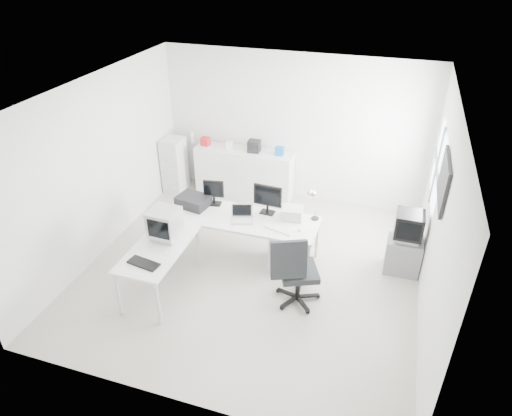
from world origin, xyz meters
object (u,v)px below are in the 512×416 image
(lcd_monitor_large, at_px, (268,200))
(laser_printer, at_px, (292,213))
(crt_tv, at_px, (409,227))
(side_desk, at_px, (161,268))
(office_chair, at_px, (299,268))
(crt_monitor, at_px, (165,223))
(tv_cabinet, at_px, (403,255))
(laptop, at_px, (242,215))
(inkjet_printer, at_px, (193,201))
(sideboard, at_px, (244,173))
(drawer_pedestal, at_px, (285,247))
(main_desk, at_px, (242,237))
(lcd_monitor_small, at_px, (214,193))
(filing_cabinet, at_px, (175,165))

(lcd_monitor_large, distance_m, laser_printer, 0.43)
(laser_printer, xyz_separation_m, crt_tv, (1.73, 0.21, -0.04))
(side_desk, relative_size, office_chair, 1.22)
(crt_tv, bearing_deg, crt_monitor, -159.01)
(office_chair, height_order, tv_cabinet, office_chair)
(laptop, height_order, laser_printer, laptop)
(lcd_monitor_large, distance_m, office_chair, 1.30)
(inkjet_printer, bearing_deg, office_chair, -12.69)
(crt_monitor, relative_size, crt_tv, 1.00)
(sideboard, bearing_deg, office_chair, -57.59)
(inkjet_printer, xyz_separation_m, tv_cabinet, (3.33, 0.33, -0.55))
(drawer_pedestal, distance_m, inkjet_printer, 1.64)
(lcd_monitor_large, bearing_deg, main_desk, -140.63)
(tv_cabinet, distance_m, crt_tv, 0.51)
(side_desk, distance_m, sideboard, 3.09)
(main_desk, distance_m, laser_printer, 0.91)
(inkjet_printer, distance_m, tv_cabinet, 3.39)
(sideboard, bearing_deg, crt_monitor, -94.45)
(laptop, bearing_deg, side_desk, -149.82)
(laptop, bearing_deg, office_chair, -49.20)
(lcd_monitor_large, xyz_separation_m, crt_tv, (2.13, 0.18, -0.19))
(laptop, bearing_deg, lcd_monitor_small, 131.91)
(laser_printer, bearing_deg, sideboard, 120.75)
(side_desk, xyz_separation_m, inkjet_printer, (0.00, 1.20, 0.46))
(side_desk, relative_size, laser_printer, 4.38)
(side_desk, relative_size, lcd_monitor_large, 2.97)
(inkjet_printer, xyz_separation_m, laptop, (0.90, -0.20, 0.02))
(side_desk, bearing_deg, drawer_pedestal, 36.57)
(laptop, bearing_deg, laser_printer, 6.73)
(side_desk, height_order, inkjet_printer, inkjet_printer)
(drawer_pedestal, height_order, inkjet_printer, inkjet_printer)
(laptop, xyz_separation_m, crt_monitor, (-0.90, -0.75, 0.14))
(crt_tv, xyz_separation_m, filing_cabinet, (-4.50, 1.30, -0.24))
(tv_cabinet, bearing_deg, laser_printer, -173.15)
(filing_cabinet, bearing_deg, laser_printer, -28.57)
(lcd_monitor_small, distance_m, lcd_monitor_large, 0.90)
(main_desk, bearing_deg, laptop, -63.43)
(lcd_monitor_large, height_order, sideboard, lcd_monitor_large)
(drawer_pedestal, bearing_deg, crt_monitor, -149.86)
(side_desk, bearing_deg, crt_tv, 24.64)
(lcd_monitor_small, bearing_deg, laser_printer, -9.79)
(side_desk, height_order, lcd_monitor_small, lcd_monitor_small)
(drawer_pedestal, bearing_deg, laser_printer, 73.61)
(crt_monitor, xyz_separation_m, tv_cabinet, (3.33, 1.28, -0.71))
(lcd_monitor_small, bearing_deg, crt_tv, -5.11)
(drawer_pedestal, distance_m, laptop, 0.87)
(main_desk, xyz_separation_m, sideboard, (-0.63, 1.98, 0.11))
(filing_cabinet, bearing_deg, lcd_monitor_small, -45.16)
(lcd_monitor_large, height_order, laptop, lcd_monitor_large)
(laser_printer, distance_m, filing_cabinet, 3.17)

